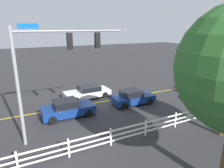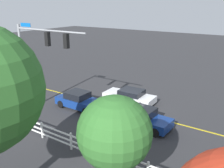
{
  "view_description": "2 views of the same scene",
  "coord_description": "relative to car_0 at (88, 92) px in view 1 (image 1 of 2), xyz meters",
  "views": [
    {
      "loc": [
        6.9,
        16.69,
        7.03
      ],
      "look_at": [
        -0.73,
        1.33,
        2.09
      ],
      "focal_mm": 31.77,
      "sensor_mm": 36.0,
      "label": 1
    },
    {
      "loc": [
        -10.11,
        16.94,
        8.62
      ],
      "look_at": [
        0.15,
        1.76,
        2.75
      ],
      "focal_mm": 40.52,
      "sensor_mm": 36.0,
      "label": 2
    }
  ],
  "objects": [
    {
      "name": "car_3",
      "position": [
        -12.04,
        3.8,
        0.05
      ],
      "size": [
        4.43,
        2.04,
        1.37
      ],
      "rotation": [
        0.0,
        0.0,
        3.16
      ],
      "color": "silver",
      "rests_on": "ground_plane"
    },
    {
      "name": "car_0",
      "position": [
        0.0,
        0.0,
        0.0
      ],
      "size": [
        4.7,
        2.14,
        1.24
      ],
      "rotation": [
        0.0,
        0.0,
        6.32
      ],
      "color": "silver",
      "rests_on": "ground_plane"
    },
    {
      "name": "car_2",
      "position": [
        2.95,
        3.53,
        0.07
      ],
      "size": [
        4.18,
        1.92,
        1.44
      ],
      "rotation": [
        0.0,
        0.0,
        3.13
      ],
      "color": "navy",
      "rests_on": "ground_plane"
    },
    {
      "name": "white_rail_fence",
      "position": [
        -3.55,
        8.76,
        -0.01
      ],
      "size": [
        26.1,
        0.1,
        1.15
      ],
      "color": "white",
      "rests_on": "ground_plane"
    },
    {
      "name": "lane_center_stripe",
      "position": [
        -4.55,
        1.71,
        -0.6
      ],
      "size": [
        28.0,
        0.16,
        0.01
      ],
      "primitive_type": "cube",
      "color": "gold",
      "rests_on": "ground_plane"
    },
    {
      "name": "ground_plane",
      "position": [
        -0.55,
        1.71,
        -0.61
      ],
      "size": [
        120.0,
        120.0,
        0.0
      ],
      "primitive_type": "plane",
      "color": "#2D2D30"
    },
    {
      "name": "signal_assembly",
      "position": [
        4.39,
        6.29,
        4.45
      ],
      "size": [
        6.78,
        0.38,
        7.23
      ],
      "color": "gray",
      "rests_on": "ground_plane"
    },
    {
      "name": "car_1",
      "position": [
        -3.21,
        3.54,
        0.07
      ],
      "size": [
        4.02,
        2.01,
        1.42
      ],
      "rotation": [
        0.0,
        0.0,
        3.1
      ],
      "color": "navy",
      "rests_on": "ground_plane"
    }
  ]
}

